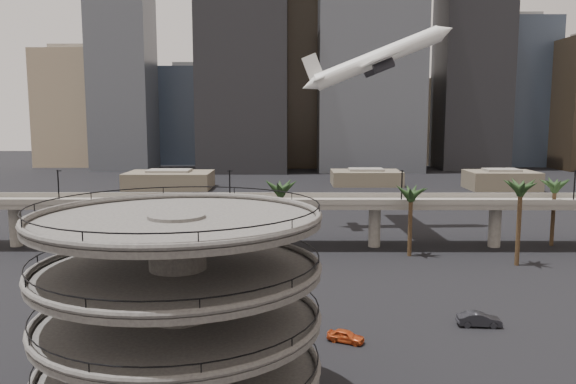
{
  "coord_description": "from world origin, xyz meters",
  "views": [
    {
      "loc": [
        -4.28,
        -46.02,
        23.61
      ],
      "look_at": [
        -4.7,
        28.0,
        13.73
      ],
      "focal_mm": 35.0,
      "sensor_mm": 36.0,
      "label": 1
    }
  ],
  "objects_px": {
    "airborne_jet": "(377,59)",
    "car_b": "(479,319)",
    "overpass": "(315,207)",
    "parking_ramp": "(179,296)",
    "car_a": "(346,336)"
  },
  "relations": [
    {
      "from": "overpass",
      "to": "airborne_jet",
      "type": "distance_m",
      "value": 36.23
    },
    {
      "from": "airborne_jet",
      "to": "car_a",
      "type": "height_order",
      "value": "airborne_jet"
    },
    {
      "from": "parking_ramp",
      "to": "airborne_jet",
      "type": "bearing_deg",
      "value": 71.06
    },
    {
      "from": "airborne_jet",
      "to": "car_a",
      "type": "relative_size",
      "value": 8.23
    },
    {
      "from": "car_b",
      "to": "car_a",
      "type": "bearing_deg",
      "value": 110.41
    },
    {
      "from": "airborne_jet",
      "to": "car_b",
      "type": "relative_size",
      "value": 6.63
    },
    {
      "from": "overpass",
      "to": "airborne_jet",
      "type": "bearing_deg",
      "value": 53.52
    },
    {
      "from": "airborne_jet",
      "to": "car_a",
      "type": "xyz_separation_m",
      "value": [
        -12.01,
        -62.56,
        -34.89
      ]
    },
    {
      "from": "airborne_jet",
      "to": "car_b",
      "type": "bearing_deg",
      "value": -88.65
    },
    {
      "from": "parking_ramp",
      "to": "car_a",
      "type": "xyz_separation_m",
      "value": [
        14.5,
        14.7,
        -9.16
      ]
    },
    {
      "from": "parking_ramp",
      "to": "car_b",
      "type": "bearing_deg",
      "value": 32.72
    },
    {
      "from": "car_a",
      "to": "car_b",
      "type": "height_order",
      "value": "car_b"
    },
    {
      "from": "parking_ramp",
      "to": "overpass",
      "type": "xyz_separation_m",
      "value": [
        13.0,
        59.0,
        -2.5
      ]
    },
    {
      "from": "car_b",
      "to": "overpass",
      "type": "bearing_deg",
      "value": 27.2
    },
    {
      "from": "overpass",
      "to": "car_a",
      "type": "xyz_separation_m",
      "value": [
        1.5,
        -44.29,
        -6.67
      ]
    }
  ]
}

